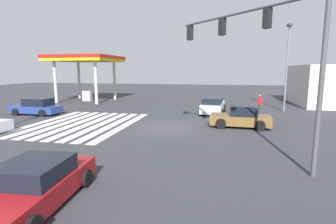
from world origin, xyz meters
name	(u,v)px	position (x,y,z in m)	size (l,w,h in m)	color
ground_plane	(168,128)	(0.00, 0.00, 0.00)	(111.25, 111.25, 0.00)	#333338
crosswalk_markings	(83,124)	(0.00, -6.57, 0.00)	(10.11, 7.25, 0.01)	silver
traffic_signal_mast	(259,43)	(5.16, 5.16, 5.15)	(5.89, 5.89, 6.87)	#47474C
car_0	(33,186)	(11.21, -1.68, 0.61)	(4.83, 2.44, 1.33)	maroon
car_1	(241,117)	(-1.27, 4.98, 0.70)	(2.15, 4.17, 1.54)	brown
car_2	(37,107)	(-2.93, -12.79, 0.69)	(2.11, 4.43, 1.49)	navy
car_4	(213,106)	(-6.89, 2.78, 0.72)	(4.49, 2.35, 1.50)	silver
gas_station_canopy	(86,61)	(-13.50, -13.63, 5.16)	(7.79, 7.79, 5.78)	yellow
pedestrian	(260,103)	(-6.95, 6.91, 1.03)	(0.41, 0.41, 1.82)	#38383D
street_light_pole_b	(287,60)	(-9.55, 9.52, 4.91)	(0.80, 0.36, 8.22)	slate
fire_hydrant	(250,108)	(-7.88, 6.21, 0.43)	(0.22, 0.22, 0.86)	red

